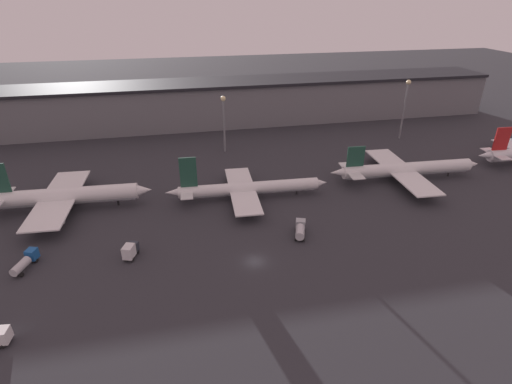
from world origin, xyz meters
TOP-DOWN VIEW (x-y plane):
  - ground at (0.00, 0.00)m, footprint 600.00×600.00m
  - terminal_building at (0.00, 101.24)m, footprint 254.26×22.38m
  - airplane_1 at (-44.88, 33.31)m, footprint 45.71×34.27m
  - airplane_2 at (3.90, 29.57)m, footprint 45.94×29.59m
  - airplane_3 at (53.91, 31.58)m, footprint 48.78×35.50m
  - service_vehicle_0 at (12.66, 7.85)m, footprint 4.36×7.24m
  - service_vehicle_3 at (-26.38, 7.06)m, footprint 3.50×5.00m
  - service_vehicle_4 at (-47.80, 7.76)m, footprint 4.18×7.60m
  - lamp_post_1 at (2.82, 66.88)m, footprint 1.80×1.80m
  - lamp_post_2 at (72.47, 66.88)m, footprint 1.80×1.80m

SIDE VIEW (x-z plane):
  - ground at x=0.00m, z-range 0.00..0.00m
  - service_vehicle_4 at x=-47.80m, z-range 0.13..3.17m
  - service_vehicle_0 at x=12.66m, z-range 0.27..3.11m
  - service_vehicle_3 at x=-26.38m, z-range 0.16..3.64m
  - airplane_2 at x=3.90m, z-range -3.67..9.60m
  - airplane_3 at x=53.91m, z-range -2.51..9.29m
  - airplane_1 at x=-44.88m, z-range -3.28..10.85m
  - terminal_building at x=0.00m, z-range 0.05..18.34m
  - lamp_post_1 at x=2.82m, z-range 3.12..23.38m
  - lamp_post_2 at x=72.47m, z-range 3.29..26.14m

